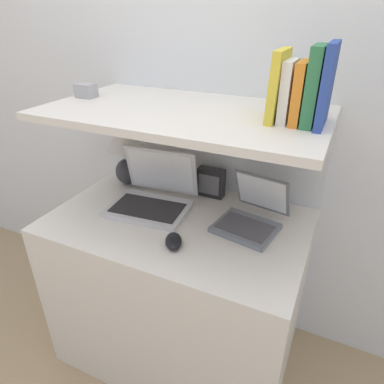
% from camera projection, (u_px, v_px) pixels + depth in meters
% --- Properties ---
extents(wall_back, '(6.00, 0.05, 2.40)m').
position_uv_depth(wall_back, '(216.00, 94.00, 1.51)').
color(wall_back, silver).
rests_on(wall_back, ground_plane).
extents(desk, '(1.04, 0.65, 0.77)m').
position_uv_depth(desk, '(179.00, 290.00, 1.58)').
color(desk, silver).
rests_on(desk, ground_plane).
extents(back_riser, '(1.04, 0.04, 1.18)m').
position_uv_depth(back_riser, '(209.00, 216.00, 1.76)').
color(back_riser, silver).
rests_on(back_riser, ground_plane).
extents(shelf, '(1.04, 0.59, 0.03)m').
position_uv_depth(shelf, '(184.00, 113.00, 1.26)').
color(shelf, silver).
rests_on(shelf, back_riser).
extents(table_lamp, '(0.18, 0.18, 0.30)m').
position_uv_depth(table_lamp, '(126.00, 148.00, 1.61)').
color(table_lamp, '#2D2D33').
rests_on(table_lamp, desk).
extents(laptop_large, '(0.36, 0.32, 0.23)m').
position_uv_depth(laptop_large, '(153.00, 196.00, 1.47)').
color(laptop_large, silver).
rests_on(laptop_large, desk).
extents(laptop_small, '(0.27, 0.30, 0.20)m').
position_uv_depth(laptop_small, '(251.00, 216.00, 1.34)').
color(laptop_small, slate).
rests_on(laptop_small, desk).
extents(computer_mouse, '(0.10, 0.12, 0.04)m').
position_uv_depth(computer_mouse, '(174.00, 241.00, 1.24)').
color(computer_mouse, black).
rests_on(computer_mouse, desk).
extents(router_box, '(0.12, 0.06, 0.13)m').
position_uv_depth(router_box, '(211.00, 182.00, 1.55)').
color(router_box, black).
rests_on(router_box, desk).
extents(book_blue, '(0.02, 0.18, 0.24)m').
position_uv_depth(book_blue, '(327.00, 86.00, 1.01)').
color(book_blue, '#284293').
rests_on(book_blue, shelf).
extents(book_green, '(0.04, 0.15, 0.23)m').
position_uv_depth(book_green, '(314.00, 86.00, 1.03)').
color(book_green, '#2D7042').
rests_on(book_green, shelf).
extents(book_orange, '(0.03, 0.15, 0.19)m').
position_uv_depth(book_orange, '(300.00, 93.00, 1.06)').
color(book_orange, orange).
rests_on(book_orange, shelf).
extents(book_white, '(0.03, 0.13, 0.19)m').
position_uv_depth(book_white, '(288.00, 92.00, 1.07)').
color(book_white, silver).
rests_on(book_white, shelf).
extents(book_yellow, '(0.03, 0.16, 0.22)m').
position_uv_depth(book_yellow, '(278.00, 86.00, 1.07)').
color(book_yellow, gold).
rests_on(book_yellow, shelf).
extents(shelf_gadget, '(0.08, 0.06, 0.05)m').
position_uv_depth(shelf_gadget, '(86.00, 91.00, 1.40)').
color(shelf_gadget, '#99999E').
rests_on(shelf_gadget, shelf).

